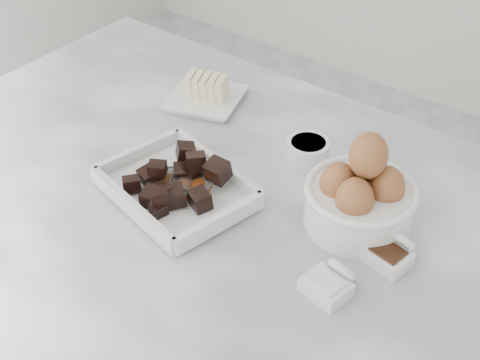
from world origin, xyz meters
name	(u,v)px	position (x,y,z in m)	size (l,w,h in m)	color
marble_slab	(218,214)	(0.00, 0.00, 0.92)	(1.20, 0.80, 0.04)	silver
chocolate_dish	(176,184)	(-0.07, -0.02, 0.96)	(0.27, 0.22, 0.06)	white
butter_plate	(205,92)	(-0.21, 0.22, 0.96)	(0.16, 0.16, 0.06)	white
sugar_ramekin	(308,151)	(0.05, 0.18, 0.96)	(0.07, 0.07, 0.04)	white
egg_bowl	(361,195)	(0.19, 0.10, 0.99)	(0.17, 0.17, 0.16)	white
honey_bowl	(171,186)	(-0.08, -0.03, 0.96)	(0.07, 0.07, 0.03)	white
zest_bowl	(191,187)	(-0.05, -0.01, 0.96)	(0.07, 0.07, 0.03)	white
vanilla_spoon	(391,253)	(0.27, 0.05, 0.95)	(0.07, 0.08, 0.05)	white
salt_spoon	(330,283)	(0.23, -0.05, 0.96)	(0.07, 0.08, 0.05)	white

